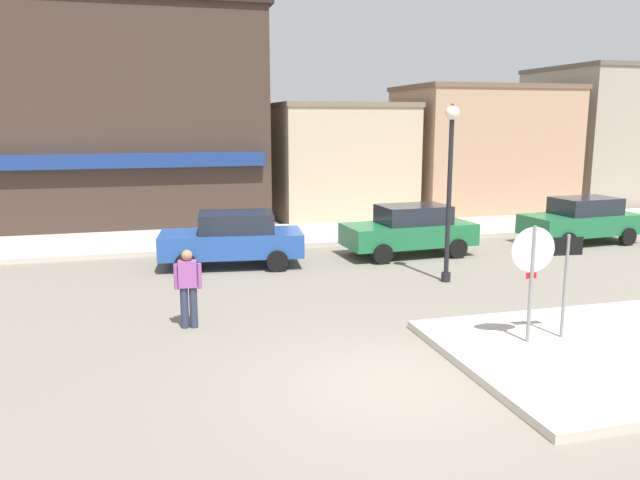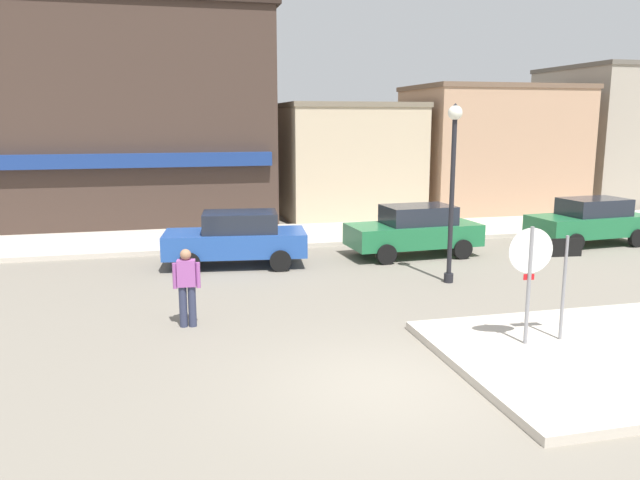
% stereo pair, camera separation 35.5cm
% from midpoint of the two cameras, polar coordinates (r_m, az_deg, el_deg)
% --- Properties ---
extents(ground_plane, '(160.00, 160.00, 0.00)m').
position_cam_midpoint_polar(ground_plane, '(10.23, 7.02, -13.03)').
color(ground_plane, gray).
extents(sidewalk_corner, '(6.40, 4.80, 0.15)m').
position_cam_midpoint_polar(sidewalk_corner, '(12.50, 26.93, -9.27)').
color(sidewalk_corner, beige).
rests_on(sidewalk_corner, ground).
extents(kerb_far, '(80.00, 4.00, 0.15)m').
position_cam_midpoint_polar(kerb_far, '(22.12, -4.75, 0.32)').
color(kerb_far, beige).
rests_on(kerb_far, ground).
extents(stop_sign, '(0.82, 0.10, 2.30)m').
position_cam_midpoint_polar(stop_sign, '(11.73, 19.44, -2.61)').
color(stop_sign, gray).
rests_on(stop_sign, ground).
extents(one_way_sign, '(0.60, 0.08, 2.10)m').
position_cam_midpoint_polar(one_way_sign, '(12.23, 22.22, -3.17)').
color(one_way_sign, gray).
rests_on(one_way_sign, ground).
extents(lamp_post, '(0.36, 0.36, 4.54)m').
position_cam_midpoint_polar(lamp_post, '(16.06, 12.69, 6.46)').
color(lamp_post, black).
rests_on(lamp_post, ground).
extents(parked_car_nearest, '(4.17, 2.23, 1.56)m').
position_cam_midpoint_polar(parked_car_nearest, '(17.96, -7.09, 0.18)').
color(parked_car_nearest, '#234C9E').
rests_on(parked_car_nearest, ground).
extents(parked_car_second, '(4.09, 2.05, 1.56)m').
position_cam_midpoint_polar(parked_car_second, '(19.38, 9.14, 0.92)').
color(parked_car_second, '#1E6B3D').
rests_on(parked_car_second, ground).
extents(parked_car_third, '(4.12, 2.12, 1.56)m').
position_cam_midpoint_polar(parked_car_third, '(22.82, 23.87, 1.62)').
color(parked_car_third, '#1E6B3D').
rests_on(parked_car_third, ground).
extents(pedestrian_crossing_near, '(0.56, 0.26, 1.61)m').
position_cam_midpoint_polar(pedestrian_crossing_near, '(12.81, -11.30, -4.08)').
color(pedestrian_crossing_near, '#2D334C').
rests_on(pedestrian_crossing_near, ground).
extents(building_corner_shop, '(12.29, 9.16, 8.51)m').
position_cam_midpoint_polar(building_corner_shop, '(27.86, -17.51, 10.70)').
color(building_corner_shop, '#3D2D26').
rests_on(building_corner_shop, ground).
extents(building_storefront_left_near, '(5.63, 5.49, 4.82)m').
position_cam_midpoint_polar(building_storefront_left_near, '(27.22, 2.73, 7.31)').
color(building_storefront_left_near, tan).
rests_on(building_storefront_left_near, ground).
extents(building_storefront_left_mid, '(7.24, 5.18, 5.62)m').
position_cam_midpoint_polar(building_storefront_left_mid, '(29.50, 15.69, 7.97)').
color(building_storefront_left_mid, tan).
rests_on(building_storefront_left_mid, ground).
extents(building_storefront_right_near, '(5.85, 6.30, 6.68)m').
position_cam_midpoint_polar(building_storefront_right_near, '(34.68, 25.55, 8.59)').
color(building_storefront_right_near, '#9E9384').
rests_on(building_storefront_right_near, ground).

